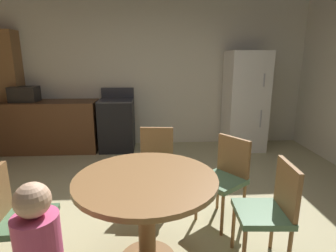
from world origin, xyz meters
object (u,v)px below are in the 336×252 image
(microwave, at_px, (24,94))
(chair_northeast, at_px, (225,174))
(dining_table, at_px, (146,197))
(chair_east, at_px, (271,208))
(refrigerator, at_px, (245,101))
(chair_west, at_px, (15,216))
(oven_range, at_px, (117,124))
(chair_north, at_px, (156,161))

(microwave, height_order, chair_northeast, microwave)
(dining_table, distance_m, chair_east, 0.98)
(refrigerator, xyz_separation_m, microwave, (-3.88, 0.05, 0.15))
(refrigerator, height_order, dining_table, refrigerator)
(refrigerator, relative_size, chair_west, 2.02)
(oven_range, height_order, chair_west, oven_range)
(oven_range, height_order, microwave, microwave)
(dining_table, height_order, chair_north, chair_north)
(dining_table, bearing_deg, chair_west, -176.48)
(oven_range, relative_size, chair_north, 1.26)
(chair_east, relative_size, chair_northeast, 1.00)
(chair_west, bearing_deg, refrigerator, 43.53)
(microwave, height_order, chair_east, microwave)
(refrigerator, bearing_deg, oven_range, 178.67)
(chair_east, bearing_deg, dining_table, 0.00)
(chair_northeast, bearing_deg, dining_table, 0.00)
(oven_range, xyz_separation_m, chair_west, (-0.39, -2.96, 0.03))
(refrigerator, bearing_deg, chair_west, -132.95)
(chair_west, bearing_deg, chair_north, 40.55)
(dining_table, relative_size, chair_west, 1.27)
(oven_range, distance_m, chair_east, 3.35)
(oven_range, height_order, refrigerator, refrigerator)
(dining_table, distance_m, chair_northeast, 0.98)
(chair_north, height_order, chair_northeast, same)
(microwave, xyz_separation_m, chair_west, (1.18, -2.95, -0.53))
(oven_range, height_order, dining_table, oven_range)
(chair_west, height_order, chair_northeast, same)
(refrigerator, relative_size, chair_east, 2.02)
(chair_north, relative_size, chair_east, 1.00)
(chair_east, bearing_deg, refrigerator, -100.99)
(chair_west, bearing_deg, microwave, 108.19)
(chair_northeast, bearing_deg, chair_east, 70.05)
(chair_east, bearing_deg, chair_northeast, -70.05)
(chair_west, bearing_deg, chair_east, -3.49)
(dining_table, xyz_separation_m, chair_north, (0.09, 0.98, -0.09))
(oven_range, xyz_separation_m, microwave, (-1.57, -0.00, 0.56))
(microwave, distance_m, dining_table, 3.63)
(dining_table, distance_m, chair_west, 0.98)
(oven_range, height_order, chair_north, oven_range)
(chair_north, bearing_deg, refrigerator, 144.21)
(chair_north, bearing_deg, chair_northeast, 65.91)
(chair_east, bearing_deg, chair_west, 3.49)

